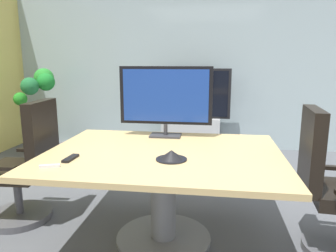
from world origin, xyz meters
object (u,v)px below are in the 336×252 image
at_px(conference_table, 163,174).
at_px(office_chair_right, 333,195).
at_px(tv_monitor, 166,97).
at_px(conference_phone, 171,156).
at_px(wall_display_unit, 191,124).
at_px(remote_control, 71,158).
at_px(office_chair_left, 26,172).
at_px(potted_plant, 39,104).

bearing_deg(conference_table, office_chair_right, 1.15).
distance_m(tv_monitor, conference_phone, 0.79).
height_order(wall_display_unit, remote_control, wall_display_unit).
bearing_deg(remote_control, office_chair_left, 148.20).
relative_size(office_chair_left, tv_monitor, 1.30).
distance_m(tv_monitor, wall_display_unit, 2.18).
distance_m(conference_table, tv_monitor, 0.74).
bearing_deg(office_chair_right, wall_display_unit, 30.53).
relative_size(potted_plant, remote_control, 7.71).
bearing_deg(tv_monitor, wall_display_unit, 87.76).
bearing_deg(remote_control, conference_table, 27.82).
xyz_separation_m(office_chair_right, remote_control, (-1.87, -0.31, 0.29)).
distance_m(conference_table, office_chair_right, 1.26).
height_order(conference_table, office_chair_left, office_chair_left).
distance_m(conference_table, conference_phone, 0.30).
relative_size(conference_table, potted_plant, 1.36).
bearing_deg(potted_plant, remote_control, -56.01).
bearing_deg(potted_plant, office_chair_left, -63.23).
bearing_deg(office_chair_left, office_chair_right, 83.70).
relative_size(conference_phone, remote_control, 1.29).
height_order(office_chair_left, tv_monitor, tv_monitor).
bearing_deg(office_chair_left, conference_phone, 72.24).
relative_size(office_chair_right, tv_monitor, 1.30).
xyz_separation_m(conference_phone, remote_control, (-0.70, -0.10, -0.02)).
height_order(office_chair_right, wall_display_unit, wall_display_unit).
relative_size(tv_monitor, wall_display_unit, 0.64).
xyz_separation_m(conference_table, remote_control, (-0.62, -0.29, 0.19)).
bearing_deg(office_chair_left, remote_control, 52.08).
height_order(tv_monitor, remote_control, tv_monitor).
relative_size(tv_monitor, conference_phone, 3.82).
height_order(office_chair_left, conference_phone, office_chair_left).
bearing_deg(wall_display_unit, potted_plant, -169.97).
distance_m(office_chair_right, wall_display_unit, 2.84).
distance_m(office_chair_left, conference_phone, 1.42).
height_order(office_chair_right, potted_plant, potted_plant).
bearing_deg(wall_display_unit, office_chair_right, -64.25).
bearing_deg(office_chair_right, conference_table, 95.93).
bearing_deg(conference_phone, conference_table, 114.83).
xyz_separation_m(wall_display_unit, potted_plant, (-2.30, -0.41, 0.33)).
xyz_separation_m(tv_monitor, potted_plant, (-2.22, 1.67, -0.32)).
height_order(office_chair_right, remote_control, office_chair_right).
height_order(conference_phone, remote_control, conference_phone).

